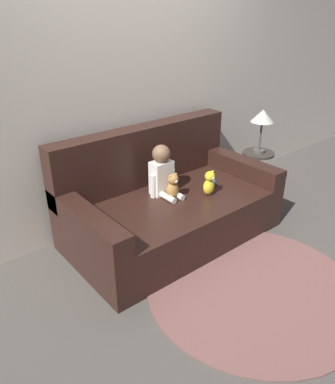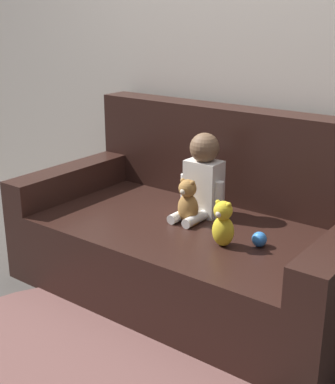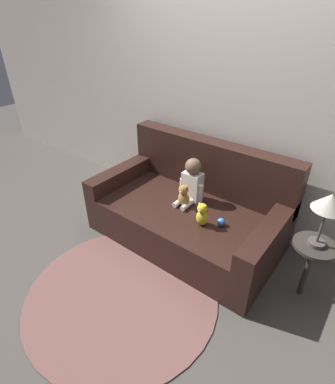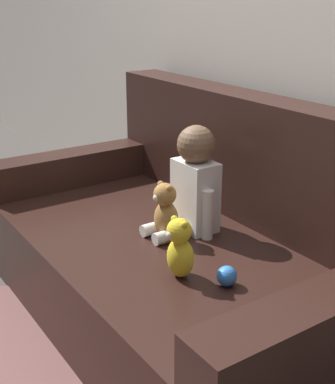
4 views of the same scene
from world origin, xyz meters
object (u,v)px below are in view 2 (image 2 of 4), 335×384
person_baby (203,179)px  toy_ball (259,239)px  teddy_bear_brown (188,202)px  plush_toy_side (223,224)px  couch (201,233)px

person_baby → toy_ball: 0.49m
teddy_bear_brown → plush_toy_side: (0.29, -0.13, 0.00)m
person_baby → plush_toy_side: size_ratio=2.00×
toy_ball → plush_toy_side: bearing=-145.3°
couch → teddy_bear_brown: couch is taller
person_baby → teddy_bear_brown: size_ratio=1.90×
couch → toy_ball: 0.44m
couch → person_baby: 0.29m
plush_toy_side → toy_ball: bearing=34.7°
teddy_bear_brown → toy_ball: (0.42, -0.04, -0.07)m
plush_toy_side → person_baby: bearing=137.2°
person_baby → toy_ball: (0.42, -0.17, -0.16)m
person_baby → teddy_bear_brown: (0.00, -0.13, -0.09)m
teddy_bear_brown → toy_ball: bearing=-5.4°
toy_ball → person_baby: bearing=157.7°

